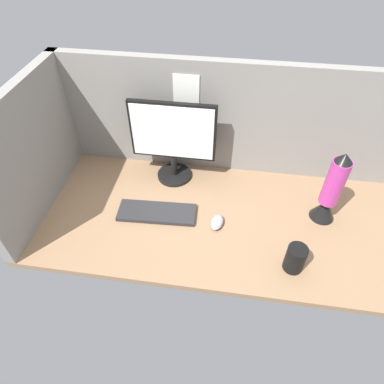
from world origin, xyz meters
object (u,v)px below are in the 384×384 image
Objects in this scene: keyboard at (156,212)px; lava_lamp at (330,193)px; monitor at (172,138)px; mug_black_travel at (294,258)px; mouse at (216,222)px.

lava_lamp is (77.85, 9.99, 14.80)cm from keyboard.
monitor is 3.44× the size of mug_black_travel.
lava_lamp reaches higher than mouse.
mouse is at bearing -50.54° from monitor.
monitor is 77.38cm from lava_lamp.
keyboard is 79.87cm from lava_lamp.
keyboard is at bearing 161.47° from mug_black_travel.
mug_black_travel is at bearing -116.84° from lava_lamp.
keyboard is (-3.26, -28.85, -23.02)cm from monitor.
lava_lamp is at bearing -14.19° from monitor.
monitor reaches higher than lava_lamp.
mouse is at bearing -165.72° from lava_lamp.
lava_lamp is at bearing 24.08° from mouse.
lava_lamp is (74.59, -18.86, -8.23)cm from monitor.
mug_black_travel reaches higher than mouse.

